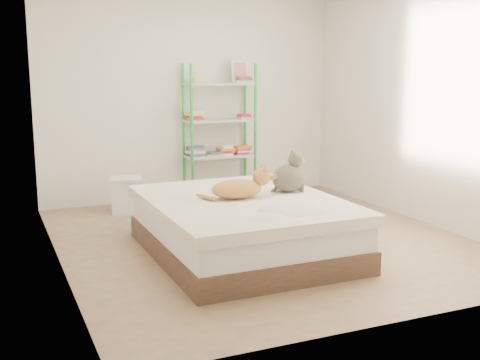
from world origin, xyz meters
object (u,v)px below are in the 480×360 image
orange_cat (237,186)px  grey_cat (289,172)px  shelf_unit (220,133)px  white_bin (126,195)px  bed (243,226)px  cardboard_box (266,201)px

orange_cat → grey_cat: size_ratio=1.46×
grey_cat → shelf_unit: shelf_unit is taller
grey_cat → shelf_unit: (0.15, 2.13, 0.14)m
shelf_unit → white_bin: 1.45m
orange_cat → grey_cat: 0.57m
bed → cardboard_box: (0.79, 1.16, -0.09)m
orange_cat → shelf_unit: (0.70, 2.20, 0.21)m
bed → shelf_unit: size_ratio=1.16×
shelf_unit → white_bin: shelf_unit is taller
cardboard_box → shelf_unit: bearing=117.0°
orange_cat → bed: bearing=-19.9°
bed → grey_cat: 0.68m
orange_cat → cardboard_box: (0.84, 1.14, -0.45)m
grey_cat → cardboard_box: grey_cat is taller
bed → cardboard_box: bed is taller
orange_cat → shelf_unit: shelf_unit is taller
cardboard_box → white_bin: size_ratio=1.42×
shelf_unit → grey_cat: bearing=-93.9°
shelf_unit → cardboard_box: size_ratio=2.97×
orange_cat → grey_cat: (0.56, 0.07, 0.08)m
orange_cat → white_bin: (-0.57, 1.93, -0.41)m
cardboard_box → bed: bearing=-104.9°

